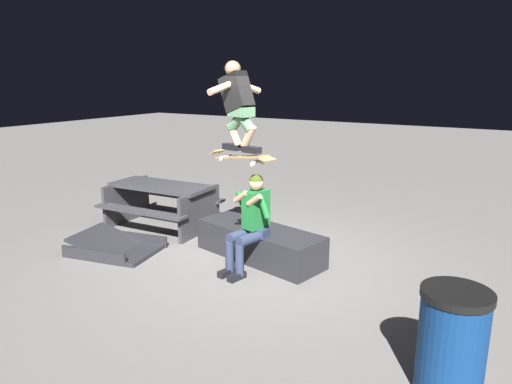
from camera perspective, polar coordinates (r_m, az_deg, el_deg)
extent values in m
plane|color=slate|center=(6.52, -0.25, -8.47)|extent=(40.00, 40.00, 0.00)
cube|color=#28282D|center=(6.55, 0.39, -6.25)|extent=(2.00, 1.06, 0.44)
cube|color=#2D3856|center=(6.13, 0.00, -4.90)|extent=(0.32, 0.20, 0.12)
cube|color=#1E7233|center=(6.04, 0.00, -2.12)|extent=(0.27, 0.38, 0.50)
sphere|color=tan|center=(5.95, 0.00, 1.12)|extent=(0.20, 0.20, 0.20)
sphere|color=#445419|center=(5.95, 0.00, 1.31)|extent=(0.19, 0.19, 0.19)
cylinder|color=#1E7233|center=(5.85, 1.02, -1.90)|extent=(0.20, 0.12, 0.29)
cylinder|color=tan|center=(5.80, -0.22, -1.00)|extent=(0.25, 0.12, 0.19)
cylinder|color=#1E7233|center=(6.11, -1.75, -1.20)|extent=(0.20, 0.12, 0.29)
cylinder|color=tan|center=(5.96, -1.89, -0.59)|extent=(0.25, 0.12, 0.19)
cylinder|color=#2D3856|center=(5.95, -0.69, -5.73)|extent=(0.22, 0.42, 0.14)
cylinder|color=#2D3856|center=(5.90, -2.05, -8.41)|extent=(0.11, 0.11, 0.40)
cube|color=black|center=(5.95, -2.38, -10.34)|extent=(0.15, 0.28, 0.08)
cylinder|color=#2D3856|center=(6.06, -1.92, -5.33)|extent=(0.22, 0.42, 0.14)
cylinder|color=#2D3856|center=(6.02, -3.27, -7.96)|extent=(0.11, 0.11, 0.40)
cube|color=black|center=(6.07, -3.59, -9.85)|extent=(0.15, 0.28, 0.08)
cube|color=#AD8451|center=(5.95, -1.80, 4.35)|extent=(0.82, 0.36, 0.12)
cube|color=#AD8451|center=(6.27, -4.74, 4.98)|extent=(0.16, 0.22, 0.07)
cube|color=#AD8451|center=(5.64, 1.45, 4.03)|extent=(0.16, 0.22, 0.04)
cube|color=#99999E|center=(6.15, -3.66, 4.41)|extent=(0.10, 0.17, 0.04)
cylinder|color=white|center=(6.09, -4.27, 4.07)|extent=(0.06, 0.04, 0.05)
cylinder|color=white|center=(6.22, -3.05, 4.29)|extent=(0.06, 0.04, 0.05)
cube|color=#99999E|center=(5.76, 0.18, 3.79)|extent=(0.10, 0.17, 0.04)
cylinder|color=white|center=(5.70, -0.44, 3.42)|extent=(0.06, 0.04, 0.05)
cylinder|color=white|center=(5.83, 0.78, 3.66)|extent=(0.06, 0.04, 0.05)
cube|color=black|center=(6.06, -3.03, 5.56)|extent=(0.28, 0.15, 0.08)
cube|color=black|center=(5.81, -0.55, 5.22)|extent=(0.28, 0.15, 0.08)
cylinder|color=tan|center=(6.00, -2.68, 7.03)|extent=(0.25, 0.15, 0.31)
cylinder|color=#57855D|center=(5.93, -2.21, 8.89)|extent=(0.35, 0.20, 0.33)
cylinder|color=tan|center=(5.82, -0.94, 6.83)|extent=(0.25, 0.15, 0.31)
cylinder|color=#57855D|center=(5.85, -1.46, 8.83)|extent=(0.35, 0.20, 0.33)
cube|color=#57855D|center=(5.88, -1.85, 9.83)|extent=(0.34, 0.26, 0.12)
cube|color=black|center=(5.92, -2.43, 12.18)|extent=(0.49, 0.31, 0.52)
sphere|color=tan|center=(5.97, -2.87, 14.88)|extent=(0.20, 0.20, 0.20)
cylinder|color=tan|center=(5.79, -4.17, 12.71)|extent=(0.17, 0.45, 0.19)
cylinder|color=tan|center=(6.09, -1.06, 12.81)|extent=(0.17, 0.45, 0.19)
cube|color=#28282D|center=(7.11, -16.79, -6.87)|extent=(1.30, 1.05, 0.06)
cube|color=#28282D|center=(7.09, -16.83, -6.38)|extent=(1.26, 1.04, 0.37)
cube|color=#28282D|center=(6.84, -19.36, -7.40)|extent=(1.04, 0.24, 0.17)
cube|color=#28282D|center=(7.35, -14.47, -5.55)|extent=(1.04, 0.24, 0.17)
cube|color=#38383D|center=(7.89, -11.64, 0.74)|extent=(1.74, 0.80, 0.06)
cube|color=#38383D|center=(7.56, -14.13, -2.32)|extent=(1.71, 0.34, 0.04)
cube|color=#38383D|center=(8.39, -9.19, -0.48)|extent=(1.71, 0.34, 0.04)
cube|color=#38383D|center=(8.47, -15.58, -1.09)|extent=(0.13, 1.10, 0.72)
cube|color=#38383D|center=(7.54, -6.93, -2.53)|extent=(0.13, 1.10, 0.72)
cylinder|color=navy|center=(4.17, 22.88, -17.04)|extent=(0.52, 0.52, 0.83)
cylinder|color=black|center=(3.96, 23.50, -11.45)|extent=(0.55, 0.55, 0.06)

